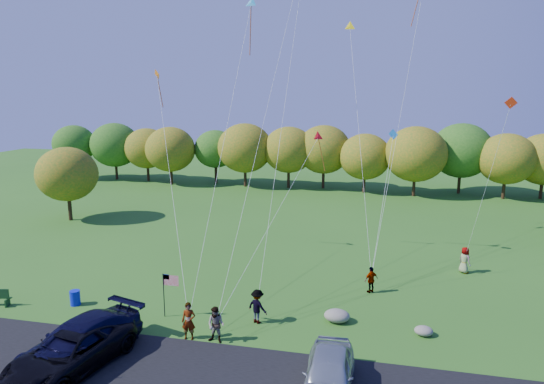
{
  "coord_description": "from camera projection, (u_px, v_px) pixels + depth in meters",
  "views": [
    {
      "loc": [
        6.47,
        -21.11,
        11.75
      ],
      "look_at": [
        0.3,
        6.0,
        6.1
      ],
      "focal_mm": 32.0,
      "sensor_mm": 36.0,
      "label": 1
    }
  ],
  "objects": [
    {
      "name": "asphalt_lane",
      "position": [
        211.0,
        382.0,
        20.09
      ],
      "size": [
        44.0,
        6.0,
        0.06
      ],
      "primitive_type": "cube",
      "color": "black",
      "rests_on": "ground"
    },
    {
      "name": "flag_assembly",
      "position": [
        168.0,
        285.0,
        25.62
      ],
      "size": [
        0.9,
        0.58,
        2.43
      ],
      "color": "black",
      "rests_on": "ground"
    },
    {
      "name": "boulder_near",
      "position": [
        337.0,
        316.0,
        25.36
      ],
      "size": [
        1.35,
        1.06,
        0.67
      ],
      "primitive_type": "ellipsoid",
      "color": "gray",
      "rests_on": "ground"
    },
    {
      "name": "trash_barrel",
      "position": [
        75.0,
        298.0,
        27.39
      ],
      "size": [
        0.56,
        0.56,
        0.84
      ],
      "primitive_type": "cylinder",
      "color": "#0D1AC8",
      "rests_on": "ground"
    },
    {
      "name": "treeline",
      "position": [
        336.0,
        155.0,
        57.18
      ],
      "size": [
        76.08,
        27.39,
        8.43
      ],
      "color": "#3A2415",
      "rests_on": "ground"
    },
    {
      "name": "minivan_silver",
      "position": [
        329.0,
        374.0,
        19.15
      ],
      "size": [
        2.07,
        4.91,
        1.66
      ],
      "primitive_type": "imported",
      "rotation": [
        0.0,
        0.0,
        0.02
      ],
      "color": "#AEB4B9",
      "rests_on": "asphalt_lane"
    },
    {
      "name": "boulder_far",
      "position": [
        424.0,
        331.0,
        23.95
      ],
      "size": [
        0.91,
        0.76,
        0.48
      ],
      "primitive_type": "ellipsoid",
      "color": "gray",
      "rests_on": "ground"
    },
    {
      "name": "flyer_b",
      "position": [
        216.0,
        325.0,
        23.17
      ],
      "size": [
        0.95,
        0.78,
        1.79
      ],
      "primitive_type": "imported",
      "rotation": [
        0.0,
        0.0,
        -0.13
      ],
      "color": "#4C4C59",
      "rests_on": "ground"
    },
    {
      "name": "minivan_navy",
      "position": [
        79.0,
        342.0,
        21.47
      ],
      "size": [
        4.14,
        6.67,
        1.8
      ],
      "primitive_type": "imported",
      "rotation": [
        0.0,
        0.0,
        -0.28
      ],
      "color": "black",
      "rests_on": "asphalt_lane"
    },
    {
      "name": "flyer_a",
      "position": [
        189.0,
        321.0,
        23.46
      ],
      "size": [
        0.74,
        0.54,
        1.87
      ],
      "primitive_type": "imported",
      "rotation": [
        0.0,
        0.0,
        0.14
      ],
      "color": "#4C4C59",
      "rests_on": "ground"
    },
    {
      "name": "flyer_d",
      "position": [
        371.0,
        280.0,
        29.02
      ],
      "size": [
        0.98,
        0.91,
        1.61
      ],
      "primitive_type": "imported",
      "rotation": [
        0.0,
        0.0,
        3.83
      ],
      "color": "#4C4C59",
      "rests_on": "ground"
    },
    {
      "name": "ground",
      "position": [
        239.0,
        336.0,
        23.92
      ],
      "size": [
        140.0,
        140.0,
        0.0
      ],
      "primitive_type": "plane",
      "color": "#2C611B",
      "rests_on": "ground"
    },
    {
      "name": "flyer_e",
      "position": [
        465.0,
        260.0,
        32.24
      ],
      "size": [
        0.98,
        1.03,
        1.77
      ],
      "primitive_type": "imported",
      "rotation": [
        0.0,
        0.0,
        2.26
      ],
      "color": "#4C4C59",
      "rests_on": "ground"
    },
    {
      "name": "minivan_dark",
      "position": [
        70.0,
        352.0,
        20.73
      ],
      "size": [
        3.89,
        6.42,
        1.67
      ],
      "primitive_type": "imported",
      "rotation": [
        0.0,
        0.0,
        -0.2
      ],
      "color": "black",
      "rests_on": "asphalt_lane"
    },
    {
      "name": "flyer_c",
      "position": [
        257.0,
        306.0,
        25.17
      ],
      "size": [
        1.34,
        1.1,
        1.81
      ],
      "primitive_type": "imported",
      "rotation": [
        0.0,
        0.0,
        2.71
      ],
      "color": "#4C4C59",
      "rests_on": "ground"
    }
  ]
}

